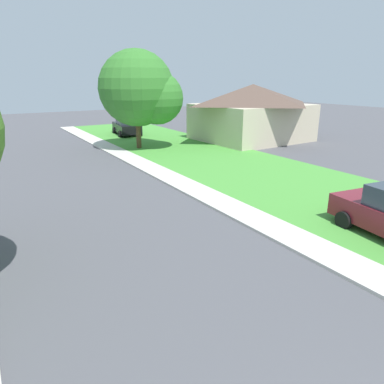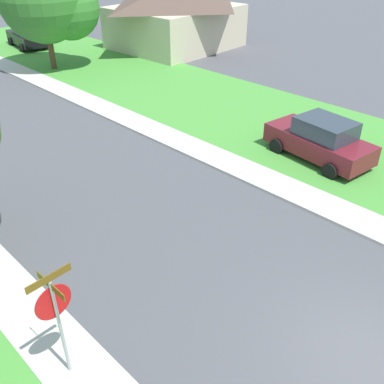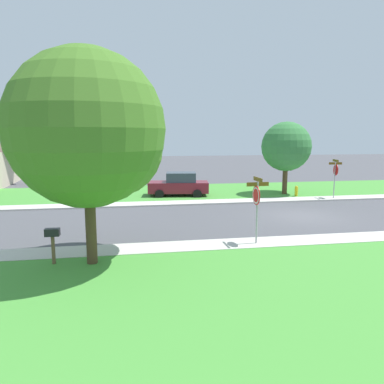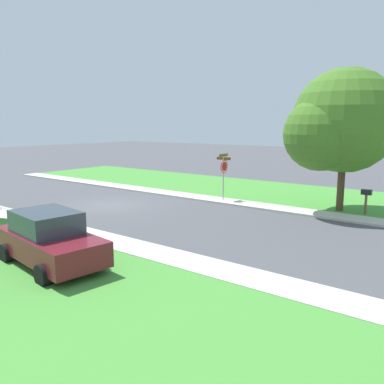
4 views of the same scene
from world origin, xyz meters
name	(u,v)px [view 1 (image 1 of 4)]	position (x,y,z in m)	size (l,w,h in m)	color
sidewalk_east	(218,201)	(4.70, 12.00, 0.05)	(1.40, 56.00, 0.10)	beige
lawn_east	(296,185)	(9.40, 12.00, 0.04)	(8.00, 56.00, 0.08)	#479338
car_black_near_corner	(127,126)	(8.24, 31.53, 0.87)	(2.49, 4.51, 1.76)	black
tree_across_left	(142,91)	(6.90, 24.67, 4.19)	(5.78, 5.38, 7.06)	#4C3823
house_right_setback	(252,112)	(16.34, 23.62, 2.38)	(9.36, 8.22, 4.60)	beige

